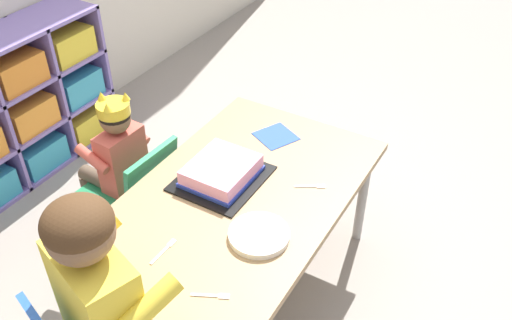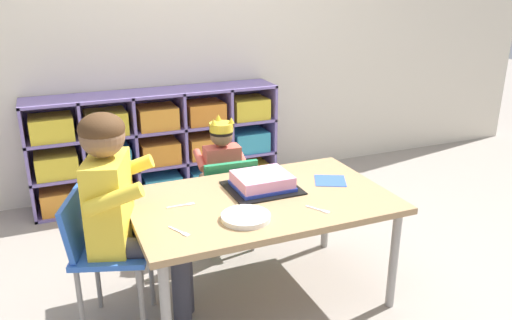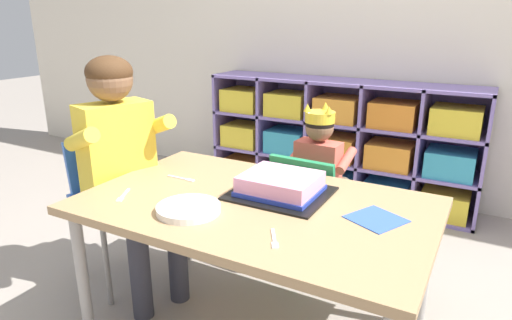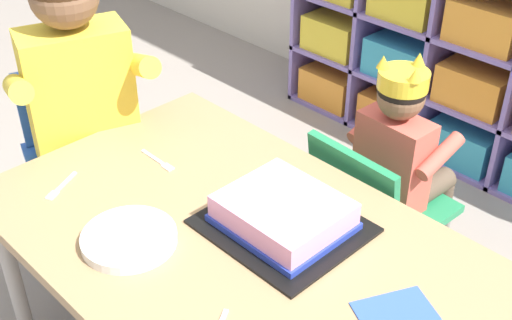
# 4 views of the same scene
# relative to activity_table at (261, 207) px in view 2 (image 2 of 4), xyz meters

# --- Properties ---
(ground) EXTENTS (16.00, 16.00, 0.00)m
(ground) POSITION_rel_activity_table_xyz_m (0.00, 0.00, -0.51)
(ground) COLOR gray
(storage_cubby_shelf) EXTENTS (1.80, 0.32, 0.81)m
(storage_cubby_shelf) POSITION_rel_activity_table_xyz_m (-0.19, 1.50, -0.13)
(storage_cubby_shelf) COLOR #7F6BB2
(storage_cubby_shelf) RESTS_ON ground
(activity_table) EXTENTS (1.26, 0.78, 0.56)m
(activity_table) POSITION_rel_activity_table_xyz_m (0.00, 0.00, 0.00)
(activity_table) COLOR #A37F56
(activity_table) RESTS_ON ground
(classroom_chair_blue) EXTENTS (0.35, 0.37, 0.60)m
(classroom_chair_blue) POSITION_rel_activity_table_xyz_m (0.01, 0.54, -0.15)
(classroom_chair_blue) COLOR #238451
(classroom_chair_blue) RESTS_ON ground
(child_with_crown) EXTENTS (0.30, 0.31, 0.82)m
(child_with_crown) POSITION_rel_activity_table_xyz_m (0.01, 0.65, -0.00)
(child_with_crown) COLOR #D15647
(child_with_crown) RESTS_ON ground
(classroom_chair_adult_side) EXTENTS (0.44, 0.45, 0.67)m
(classroom_chair_adult_side) POSITION_rel_activity_table_xyz_m (-0.76, 0.06, -0.08)
(classroom_chair_adult_side) COLOR blue
(classroom_chair_adult_side) RESTS_ON ground
(adult_helper_seated) EXTENTS (0.48, 0.46, 1.05)m
(adult_helper_seated) POSITION_rel_activity_table_xyz_m (-0.65, 0.02, 0.14)
(adult_helper_seated) COLOR yellow
(adult_helper_seated) RESTS_ON ground
(birthday_cake_on_tray) EXTENTS (0.35, 0.32, 0.08)m
(birthday_cake_on_tray) POSITION_rel_activity_table_xyz_m (0.05, 0.11, 0.08)
(birthday_cake_on_tray) COLOR black
(birthday_cake_on_tray) RESTS_ON activity_table
(paper_plate_stack) EXTENTS (0.22, 0.22, 0.02)m
(paper_plate_stack) POSITION_rel_activity_table_xyz_m (-0.16, -0.19, 0.06)
(paper_plate_stack) COLOR white
(paper_plate_stack) RESTS_ON activity_table
(paper_napkin_square) EXTENTS (0.21, 0.21, 0.00)m
(paper_napkin_square) POSITION_rel_activity_table_xyz_m (0.42, 0.06, 0.05)
(paper_napkin_square) COLOR #3356B7
(paper_napkin_square) RESTS_ON activity_table
(fork_near_cake_tray) EXTENTS (0.08, 0.11, 0.00)m
(fork_near_cake_tray) POSITION_rel_activity_table_xyz_m (0.19, -0.23, 0.05)
(fork_near_cake_tray) COLOR white
(fork_near_cake_tray) RESTS_ON activity_table
(fork_by_napkin) EXTENTS (0.07, 0.12, 0.00)m
(fork_by_napkin) POSITION_rel_activity_table_xyz_m (-0.46, -0.19, 0.05)
(fork_by_napkin) COLOR white
(fork_by_napkin) RESTS_ON activity_table
(fork_near_child_seat) EXTENTS (0.13, 0.02, 0.00)m
(fork_near_child_seat) POSITION_rel_activity_table_xyz_m (-0.38, 0.07, 0.05)
(fork_near_child_seat) COLOR white
(fork_near_child_seat) RESTS_ON activity_table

